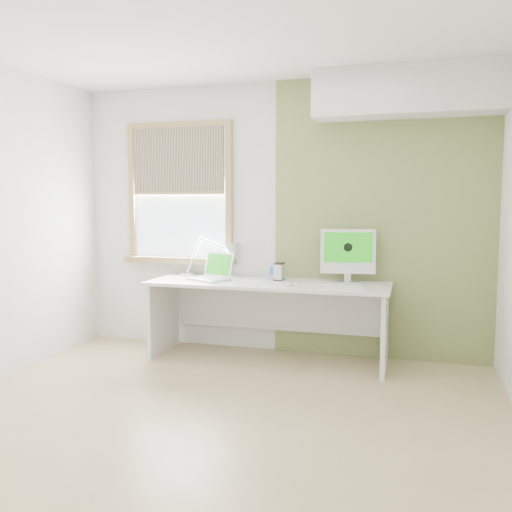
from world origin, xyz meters
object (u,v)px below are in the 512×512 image
(desk_lamp, at_px, (225,256))
(imac, at_px, (348,253))
(laptop, at_px, (213,273))
(desk, at_px, (269,302))
(external_drive, at_px, (279,272))

(desk_lamp, xyz_separation_m, imac, (1.20, -0.06, 0.07))
(laptop, distance_m, imac, 1.27)
(desk, distance_m, desk_lamp, 0.67)
(laptop, bearing_deg, desk_lamp, 81.18)
(laptop, relative_size, external_drive, 2.84)
(laptop, distance_m, external_drive, 0.62)
(external_drive, bearing_deg, laptop, -167.23)
(desk, distance_m, imac, 0.85)
(laptop, relative_size, imac, 0.92)
(desk, xyz_separation_m, imac, (0.70, 0.13, 0.47))
(imac, bearing_deg, desk, -169.66)
(desk, bearing_deg, external_drive, 51.57)
(desk_lamp, distance_m, imac, 1.21)
(laptop, bearing_deg, desk, 5.17)
(desk, height_order, desk_lamp, desk_lamp)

